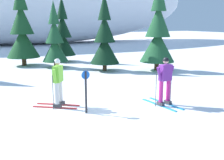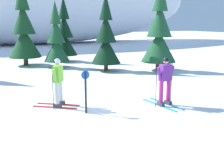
% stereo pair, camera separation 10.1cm
% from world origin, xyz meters
% --- Properties ---
extents(ground_plane, '(120.00, 120.00, 0.00)m').
position_xyz_m(ground_plane, '(0.00, 0.00, 0.00)').
color(ground_plane, white).
extents(skier_purple_jacket, '(0.82, 1.78, 1.75)m').
position_xyz_m(skier_purple_jacket, '(1.54, -0.71, 0.92)').
color(skier_purple_jacket, '#2893CC').
rests_on(skier_purple_jacket, ground).
extents(skier_lime_jacket, '(1.55, 1.33, 1.72)m').
position_xyz_m(skier_lime_jacket, '(-1.85, 0.94, 0.91)').
color(skier_lime_jacket, red).
rests_on(skier_lime_jacket, ground).
extents(pine_tree_left, '(2.19, 2.19, 5.67)m').
position_xyz_m(pine_tree_left, '(-1.15, 11.03, 2.37)').
color(pine_tree_left, '#47301E').
rests_on(pine_tree_left, ground).
extents(pine_tree_center_left, '(1.65, 1.65, 4.28)m').
position_xyz_m(pine_tree_center_left, '(0.49, 9.08, 1.79)').
color(pine_tree_center_left, '#47301E').
rests_on(pine_tree_center_left, ground).
extents(pine_tree_center_right, '(1.85, 1.85, 4.79)m').
position_xyz_m(pine_tree_center_right, '(1.84, 11.54, 2.00)').
color(pine_tree_center_right, '#47301E').
rests_on(pine_tree_center_right, ground).
extents(pine_tree_right, '(1.80, 1.80, 4.65)m').
position_xyz_m(pine_tree_right, '(2.82, 6.58, 1.95)').
color(pine_tree_right, '#47301E').
rests_on(pine_tree_right, ground).
extents(pine_tree_far_right, '(2.11, 2.11, 5.47)m').
position_xyz_m(pine_tree_far_right, '(5.72, 5.18, 2.29)').
color(pine_tree_far_right, '#47301E').
rests_on(pine_tree_far_right, ground).
extents(trail_marker_post, '(0.28, 0.07, 1.42)m').
position_xyz_m(trail_marker_post, '(-1.27, -0.17, 0.81)').
color(trail_marker_post, black).
rests_on(trail_marker_post, ground).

